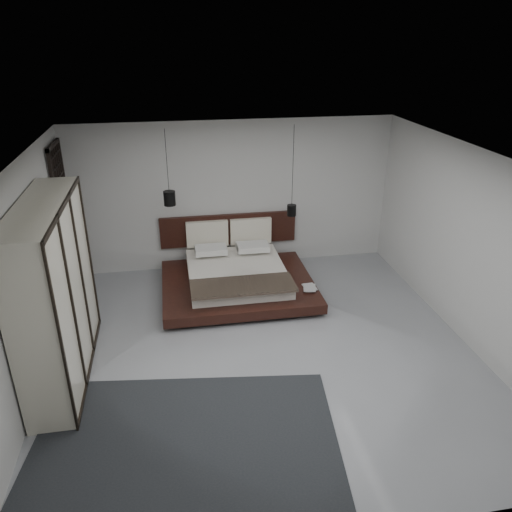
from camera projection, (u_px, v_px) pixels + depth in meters
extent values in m
plane|color=gray|center=(263.00, 350.00, 7.24)|extent=(6.00, 6.00, 0.00)
plane|color=white|center=(264.00, 159.00, 6.08)|extent=(6.00, 6.00, 0.00)
plane|color=#BCBCB9|center=(234.00, 196.00, 9.35)|extent=(6.00, 0.00, 6.00)
plane|color=#BCBCB9|center=(334.00, 422.00, 3.97)|extent=(6.00, 0.00, 6.00)
plane|color=#BCBCB9|center=(26.00, 281.00, 6.19)|extent=(0.00, 6.00, 6.00)
plane|color=#BCBCB9|center=(469.00, 247.00, 7.13)|extent=(0.00, 6.00, 6.00)
cube|color=black|center=(65.00, 220.00, 8.43)|extent=(0.05, 0.90, 2.60)
cube|color=black|center=(238.00, 292.00, 8.77)|extent=(2.04, 1.67, 0.07)
cube|color=black|center=(238.00, 285.00, 8.72)|extent=(2.60, 2.14, 0.17)
cube|color=white|center=(237.00, 273.00, 8.76)|extent=(1.67, 1.86, 0.20)
cube|color=black|center=(243.00, 286.00, 8.05)|extent=(1.69, 0.65, 0.05)
cube|color=silver|center=(210.00, 250.00, 9.27)|extent=(0.58, 0.37, 0.11)
cube|color=silver|center=(252.00, 247.00, 9.39)|extent=(0.58, 0.37, 0.11)
cube|color=silver|center=(211.00, 250.00, 9.13)|extent=(0.58, 0.37, 0.11)
cube|color=silver|center=(253.00, 247.00, 9.25)|extent=(0.58, 0.37, 0.11)
cube|color=black|center=(229.00, 229.00, 9.56)|extent=(2.60, 0.08, 0.60)
cube|color=silver|center=(207.00, 234.00, 9.43)|extent=(0.79, 0.10, 0.50)
cube|color=silver|center=(251.00, 231.00, 9.56)|extent=(0.79, 0.10, 0.50)
imported|color=#99724C|center=(304.00, 288.00, 8.44)|extent=(0.22, 0.29, 0.03)
imported|color=#99724C|center=(303.00, 288.00, 8.40)|extent=(0.27, 0.32, 0.02)
cylinder|color=black|center=(167.00, 161.00, 8.17)|extent=(0.01, 0.01, 1.04)
cylinder|color=black|center=(170.00, 198.00, 8.44)|extent=(0.20, 0.20, 0.25)
cylinder|color=#FFE0B2|center=(170.00, 204.00, 8.49)|extent=(0.15, 0.15, 0.01)
cylinder|color=black|center=(293.00, 166.00, 8.59)|extent=(0.01, 0.01, 1.41)
cylinder|color=black|center=(292.00, 210.00, 8.92)|extent=(0.16, 0.16, 0.20)
cylinder|color=#FFE0B2|center=(291.00, 215.00, 8.96)|extent=(0.12, 0.12, 0.01)
cube|color=beige|center=(55.00, 294.00, 6.32)|extent=(0.55, 2.38, 2.38)
cube|color=black|center=(63.00, 206.00, 5.88)|extent=(0.03, 2.38, 0.06)
cube|color=black|center=(91.00, 366.00, 6.85)|extent=(0.03, 2.38, 0.06)
cube|color=black|center=(62.00, 345.00, 5.30)|extent=(0.03, 0.05, 2.38)
cube|color=black|center=(73.00, 307.00, 6.01)|extent=(0.03, 0.05, 2.38)
cube|color=black|center=(82.00, 278.00, 6.72)|extent=(0.03, 0.05, 2.38)
cube|color=black|center=(90.00, 254.00, 7.43)|extent=(0.03, 0.05, 2.38)
cube|color=black|center=(185.00, 449.00, 5.53)|extent=(3.71, 2.86, 0.01)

